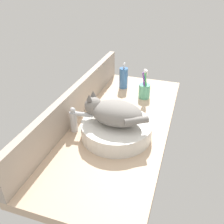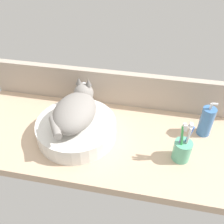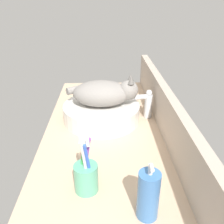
{
  "view_description": "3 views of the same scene",
  "coord_description": "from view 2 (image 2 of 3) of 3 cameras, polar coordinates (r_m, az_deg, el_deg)",
  "views": [
    {
      "loc": [
        -107.57,
        -31.42,
        73.95
      ],
      "look_at": [
        -4.29,
        2.57,
        8.68
      ],
      "focal_mm": 40.0,
      "sensor_mm": 36.0,
      "label": 1
    },
    {
      "loc": [
        18.71,
        -76.29,
        79.46
      ],
      "look_at": [
        2.8,
        4.1,
        10.59
      ],
      "focal_mm": 40.0,
      "sensor_mm": 36.0,
      "label": 2
    },
    {
      "loc": [
        90.76,
        -0.96,
        54.21
      ],
      "look_at": [
        -0.0,
        2.21,
        9.71
      ],
      "focal_mm": 40.0,
      "sensor_mm": 36.0,
      "label": 3
    }
  ],
  "objects": [
    {
      "name": "ground_plane",
      "position": [
        1.13,
        -1.8,
        -6.03
      ],
      "size": [
        126.42,
        52.6,
        4.0
      ],
      "primitive_type": "cube",
      "color": "tan"
    },
    {
      "name": "backsplash_panel",
      "position": [
        1.24,
        0.56,
        5.54
      ],
      "size": [
        126.42,
        3.6,
        17.99
      ],
      "primitive_type": "cube",
      "color": "#AD9E8E",
      "rests_on": "ground_plane"
    },
    {
      "name": "sink_basin",
      "position": [
        1.1,
        -8.09,
        -3.79
      ],
      "size": [
        34.5,
        34.5,
        7.72
      ],
      "primitive_type": "cylinder",
      "color": "silver",
      "rests_on": "ground_plane"
    },
    {
      "name": "soap_dispenser",
      "position": [
        1.15,
        20.76,
        -1.99
      ],
      "size": [
        5.74,
        5.74,
        17.28
      ],
      "color": "#3F72B2",
      "rests_on": "ground_plane"
    },
    {
      "name": "toothbrush_cup",
      "position": [
        1.03,
        15.76,
        -8.2
      ],
      "size": [
        7.13,
        7.13,
        18.7
      ],
      "color": "#5BB28E",
      "rests_on": "ground_plane"
    },
    {
      "name": "faucet",
      "position": [
        1.24,
        -6.38,
        4.01
      ],
      "size": [
        3.99,
        11.86,
        13.6
      ],
      "color": "silver",
      "rests_on": "ground_plane"
    },
    {
      "name": "cat",
      "position": [
        1.05,
        -8.35,
        0.51
      ],
      "size": [
        18.18,
        32.21,
        14.0
      ],
      "color": "gray",
      "rests_on": "sink_basin"
    }
  ]
}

